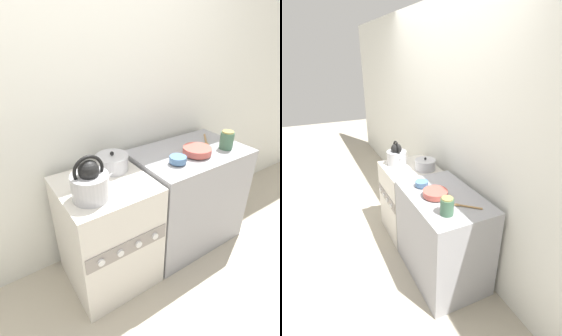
# 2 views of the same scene
# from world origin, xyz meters

# --- Properties ---
(ground_plane) EXTENTS (12.00, 12.00, 0.00)m
(ground_plane) POSITION_xyz_m (0.00, 0.00, 0.00)
(ground_plane) COLOR #B2A893
(wall_back) EXTENTS (7.00, 0.06, 2.50)m
(wall_back) POSITION_xyz_m (0.00, 0.66, 1.25)
(wall_back) COLOR silver
(wall_back) RESTS_ON ground_plane
(stove) EXTENTS (0.60, 0.60, 0.84)m
(stove) POSITION_xyz_m (0.00, 0.29, 0.42)
(stove) COLOR beige
(stove) RESTS_ON ground_plane
(counter) EXTENTS (0.90, 0.59, 0.87)m
(counter) POSITION_xyz_m (0.76, 0.30, 0.43)
(counter) COLOR #99999E
(counter) RESTS_ON ground_plane
(kettle) EXTENTS (0.27, 0.22, 0.28)m
(kettle) POSITION_xyz_m (-0.13, 0.19, 0.94)
(kettle) COLOR #B2B2B7
(kettle) RESTS_ON stove
(cooking_pot) EXTENTS (0.23, 0.23, 0.14)m
(cooking_pot) POSITION_xyz_m (0.13, 0.42, 0.89)
(cooking_pot) COLOR #B2B2B7
(cooking_pot) RESTS_ON stove
(enamel_bowl) EXTENTS (0.22, 0.22, 0.06)m
(enamel_bowl) POSITION_xyz_m (0.75, 0.22, 0.90)
(enamel_bowl) COLOR #B75147
(enamel_bowl) RESTS_ON counter
(small_ceramic_bowl) EXTENTS (0.12, 0.12, 0.06)m
(small_ceramic_bowl) POSITION_xyz_m (0.53, 0.19, 0.90)
(small_ceramic_bowl) COLOR #4C729E
(small_ceramic_bowl) RESTS_ON counter
(storage_jar) EXTENTS (0.11, 0.11, 0.14)m
(storage_jar) POSITION_xyz_m (1.02, 0.18, 0.94)
(storage_jar) COLOR #3F664C
(storage_jar) RESTS_ON counter
(wooden_spoon) EXTENTS (0.17, 0.19, 0.02)m
(wooden_spoon) POSITION_xyz_m (1.00, 0.37, 0.88)
(wooden_spoon) COLOR #A37A4C
(wooden_spoon) RESTS_ON counter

